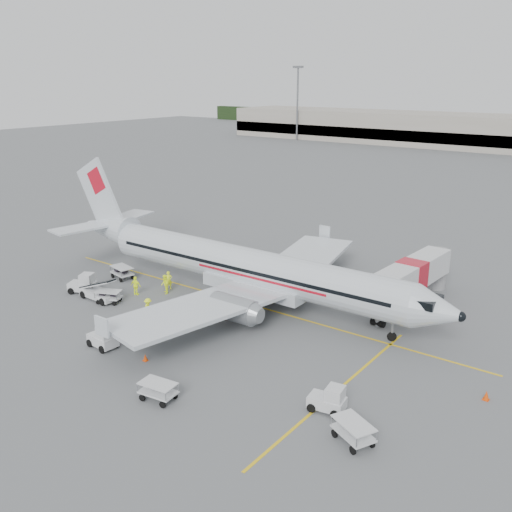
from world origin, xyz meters
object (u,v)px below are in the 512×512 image
(jet_bridge, at_px, (410,284))
(tug_fore, at_px, (327,398))
(belt_loader, at_px, (99,285))
(tug_aft, at_px, (82,283))
(aircraft, at_px, (249,242))
(tug_mid, at_px, (103,336))

(jet_bridge, height_order, tug_fore, jet_bridge)
(belt_loader, xyz_separation_m, tug_aft, (-2.69, 0.19, -0.47))
(aircraft, relative_size, jet_bridge, 2.59)
(tug_aft, bearing_deg, tug_fore, -32.90)
(belt_loader, relative_size, tug_fore, 2.37)
(tug_aft, bearing_deg, aircraft, 2.73)
(tug_mid, relative_size, tug_aft, 0.96)
(jet_bridge, relative_size, tug_mid, 6.71)
(jet_bridge, xyz_separation_m, tug_fore, (2.43, -18.58, -1.18))
(aircraft, distance_m, tug_aft, 16.30)
(aircraft, distance_m, tug_fore, 18.59)
(aircraft, bearing_deg, tug_aft, -152.32)
(tug_fore, distance_m, tug_mid, 17.65)
(tug_mid, bearing_deg, tug_fore, 12.48)
(aircraft, distance_m, tug_mid, 14.68)
(belt_loader, xyz_separation_m, tug_mid, (7.83, -5.96, -0.51))
(tug_mid, distance_m, tug_aft, 12.20)
(belt_loader, bearing_deg, tug_fore, -6.16)
(aircraft, bearing_deg, jet_bridge, 32.07)
(jet_bridge, relative_size, tug_aft, 6.46)
(tug_mid, bearing_deg, tug_aft, 153.98)
(tug_aft, bearing_deg, jet_bridge, 4.80)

